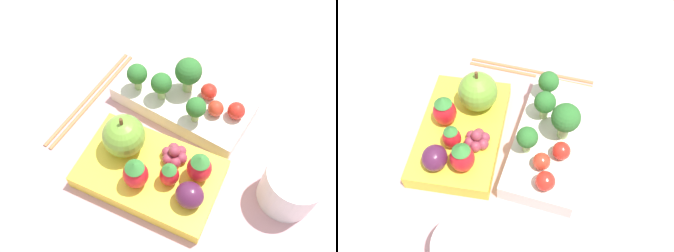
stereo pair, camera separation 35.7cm
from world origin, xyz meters
The scene contains 18 objects.
ground_plane centered at (0.00, 0.00, 0.00)m, with size 4.00×4.00×0.00m, color #C6939E.
bento_box_savoury centered at (0.00, 0.06, 0.01)m, with size 0.22×0.12×0.03m.
bento_box_fruit centered at (0.01, -0.07, 0.01)m, with size 0.19×0.12×0.02m.
broccoli_floret_0 centered at (0.03, 0.03, 0.06)m, with size 0.03×0.03×0.04m.
broccoli_floret_1 centered at (-0.03, 0.04, 0.06)m, with size 0.03×0.03×0.05m.
broccoli_floret_2 centered at (0.00, 0.07, 0.07)m, with size 0.04×0.04×0.06m.
broccoli_floret_3 centered at (-0.07, 0.05, 0.06)m, with size 0.03×0.03×0.05m.
cherry_tomato_0 centered at (0.05, 0.05, 0.04)m, with size 0.02×0.02×0.02m.
cherry_tomato_1 centered at (0.03, 0.07, 0.04)m, with size 0.02×0.02×0.02m.
cherry_tomato_2 centered at (0.08, 0.06, 0.04)m, with size 0.03×0.03×0.03m.
apple centered at (-0.04, -0.05, 0.05)m, with size 0.06×0.06×0.07m.
strawberry_0 centered at (0.00, -0.09, 0.05)m, with size 0.03×0.03×0.05m.
strawberry_1 centered at (0.07, -0.05, 0.05)m, with size 0.03×0.03×0.05m.
strawberry_2 centered at (0.04, -0.07, 0.04)m, with size 0.03×0.03×0.04m.
plum centered at (0.07, -0.09, 0.04)m, with size 0.04×0.03×0.03m.
grape_cluster centered at (0.03, -0.04, 0.03)m, with size 0.04×0.03×0.03m.
drinking_cup centered at (0.18, -0.02, 0.03)m, with size 0.07×0.07×0.06m.
chopsticks_pair centered at (-0.14, 0.01, 0.00)m, with size 0.04×0.21×0.01m.
Camera 1 is at (0.12, -0.26, 0.47)m, focal length 40.00 mm.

